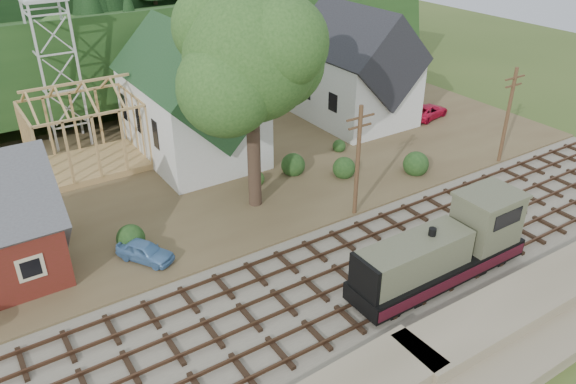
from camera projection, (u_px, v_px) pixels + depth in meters
ground at (315, 293)px, 31.18m from camera, size 140.00×140.00×0.00m
railroad_bed at (315, 291)px, 31.14m from camera, size 64.00×11.00×0.16m
village_flat at (183, 170)px, 44.32m from camera, size 64.00×26.00×0.30m
hillside at (94, 90)px, 62.00m from camera, size 70.00×28.96×12.74m
ridge at (58, 57)px, 73.75m from camera, size 80.00×20.00×12.00m
church at (192, 98)px, 44.10m from camera, size 8.40×15.17×13.00m
farmhouse at (355, 72)px, 51.43m from camera, size 8.40×10.80×10.60m
timber_frame at (85, 133)px, 42.88m from camera, size 8.20×6.20×6.99m
lattice_tower at (48, 28)px, 44.03m from camera, size 3.20×3.20×12.12m
big_tree at (253, 63)px, 34.71m from camera, size 10.90×8.40×14.70m
telegraph_pole_near at (358, 160)px, 36.32m from camera, size 2.20×0.28×8.00m
telegraph_pole_far at (508, 115)px, 43.52m from camera, size 2.20×0.28×8.00m
locomotive at (446, 250)px, 31.26m from camera, size 11.26×2.82×4.53m
car_blue at (145, 251)px, 33.12m from camera, size 3.13×3.78×1.22m
car_red at (428, 111)px, 53.57m from camera, size 4.85×2.94×1.26m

